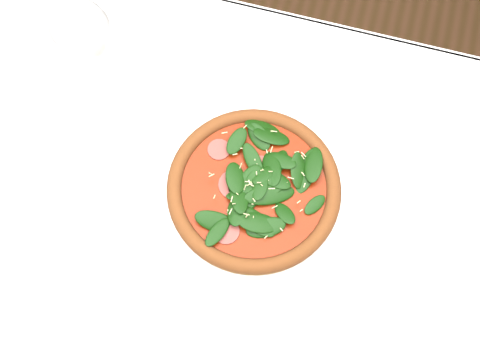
# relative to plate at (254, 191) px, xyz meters

# --- Properties ---
(ground) EXTENTS (6.00, 6.00, 0.00)m
(ground) POSITION_rel_plate_xyz_m (-0.06, -0.05, -0.76)
(ground) COLOR brown
(ground) RESTS_ON ground
(dining_table) EXTENTS (1.21, 0.81, 0.75)m
(dining_table) POSITION_rel_plate_xyz_m (-0.06, -0.05, -0.11)
(dining_table) COLOR white
(dining_table) RESTS_ON ground
(plate) EXTENTS (0.31, 0.31, 0.01)m
(plate) POSITION_rel_plate_xyz_m (0.00, 0.00, 0.00)
(plate) COLOR white
(plate) RESTS_ON dining_table
(pizza) EXTENTS (0.32, 0.32, 0.04)m
(pizza) POSITION_rel_plate_xyz_m (-0.00, -0.00, 0.02)
(pizza) COLOR #A07026
(pizza) RESTS_ON plate
(wine_glass) EXTENTS (0.09, 0.09, 0.22)m
(wine_glass) POSITION_rel_plate_xyz_m (-0.29, 0.10, 0.15)
(wine_glass) COLOR silver
(wine_glass) RESTS_ON dining_table
(fork) EXTENTS (0.05, 0.15, 0.00)m
(fork) POSITION_rel_plate_xyz_m (-0.32, -0.22, 0.01)
(fork) COLOR silver
(fork) RESTS_ON napkin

